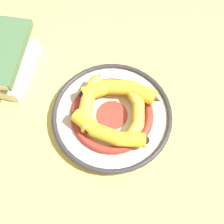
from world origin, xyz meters
name	(u,v)px	position (x,y,z in m)	size (l,w,h in m)	color
ground_plane	(103,126)	(0.00, 0.00, 0.00)	(2.80, 2.80, 0.00)	#E5CC6B
decorative_bowl	(112,116)	(-0.03, 0.02, 0.02)	(0.31, 0.31, 0.04)	beige
banana_a	(121,90)	(-0.09, 0.02, 0.05)	(0.09, 0.21, 0.04)	yellow
banana_b	(89,102)	(-0.04, -0.04, 0.05)	(0.17, 0.06, 0.03)	yellow
banana_c	(106,132)	(0.03, 0.02, 0.05)	(0.07, 0.21, 0.04)	yellow
banana_d	(135,115)	(-0.03, 0.08, 0.05)	(0.18, 0.07, 0.03)	yellow
book_stack	(0,59)	(-0.09, -0.32, 0.05)	(0.22, 0.16, 0.11)	silver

